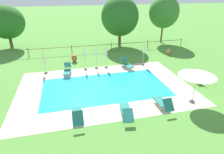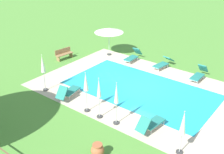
{
  "view_description": "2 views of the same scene",
  "coord_description": "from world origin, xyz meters",
  "px_view_note": "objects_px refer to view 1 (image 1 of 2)",
  "views": [
    {
      "loc": [
        -2.68,
        -13.32,
        7.17
      ],
      "look_at": [
        0.69,
        0.5,
        0.6
      ],
      "focal_mm": 30.93,
      "sensor_mm": 36.0,
      "label": 1
    },
    {
      "loc": [
        -8.49,
        13.89,
        8.8
      ],
      "look_at": [
        1.47,
        1.09,
        0.87
      ],
      "focal_mm": 45.01,
      "sensor_mm": 36.0,
      "label": 2
    }
  ],
  "objects_px": {
    "patio_umbrella_closed_row_centre": "(96,53)",
    "sun_lounger_south_near_corner": "(127,64)",
    "tree_far_west": "(120,17)",
    "terracotta_urn_near_fence": "(74,58)",
    "sun_lounger_north_far": "(67,70)",
    "patio_umbrella_closed_row_mid_east": "(144,49)",
    "sun_lounger_north_near_steps": "(77,115)",
    "tree_centre": "(6,22)",
    "patio_umbrella_open_foreground": "(198,74)",
    "patio_umbrella_closed_row_west": "(44,58)",
    "patio_umbrella_closed_row_mid_west": "(106,51)",
    "wooden_bench_lawn_side": "(196,75)",
    "tree_west_mid": "(164,12)",
    "sun_lounger_north_end": "(126,111)",
    "patio_umbrella_closed_row_east": "(85,54)",
    "terracotta_urn_by_tree": "(169,52)",
    "sun_lounger_north_mid": "(163,103)"
  },
  "relations": [
    {
      "from": "sun_lounger_north_end",
      "to": "patio_umbrella_closed_row_mid_west",
      "type": "xyz_separation_m",
      "value": [
        0.49,
        8.04,
        1.33
      ]
    },
    {
      "from": "tree_centre",
      "to": "terracotta_urn_near_fence",
      "type": "bearing_deg",
      "value": -43.49
    },
    {
      "from": "sun_lounger_south_near_corner",
      "to": "tree_far_west",
      "type": "height_order",
      "value": "tree_far_west"
    },
    {
      "from": "sun_lounger_north_mid",
      "to": "patio_umbrella_closed_row_east",
      "type": "distance_m",
      "value": 8.86
    },
    {
      "from": "patio_umbrella_closed_row_mid_west",
      "to": "sun_lounger_south_near_corner",
      "type": "bearing_deg",
      "value": -13.48
    },
    {
      "from": "patio_umbrella_closed_row_mid_east",
      "to": "tree_west_mid",
      "type": "height_order",
      "value": "tree_west_mid"
    },
    {
      "from": "patio_umbrella_closed_row_east",
      "to": "wooden_bench_lawn_side",
      "type": "relative_size",
      "value": 1.6
    },
    {
      "from": "wooden_bench_lawn_side",
      "to": "sun_lounger_north_mid",
      "type": "bearing_deg",
      "value": -146.15
    },
    {
      "from": "wooden_bench_lawn_side",
      "to": "terracotta_urn_near_fence",
      "type": "height_order",
      "value": "wooden_bench_lawn_side"
    },
    {
      "from": "patio_umbrella_closed_row_west",
      "to": "patio_umbrella_closed_row_centre",
      "type": "distance_m",
      "value": 4.76
    },
    {
      "from": "terracotta_urn_by_tree",
      "to": "tree_far_west",
      "type": "bearing_deg",
      "value": 131.37
    },
    {
      "from": "patio_umbrella_closed_row_mid_east",
      "to": "terracotta_urn_near_fence",
      "type": "distance_m",
      "value": 7.37
    },
    {
      "from": "sun_lounger_north_end",
      "to": "patio_umbrella_closed_row_east",
      "type": "bearing_deg",
      "value": 101.1
    },
    {
      "from": "sun_lounger_north_far",
      "to": "patio_umbrella_closed_row_mid_east",
      "type": "relative_size",
      "value": 0.76
    },
    {
      "from": "sun_lounger_south_near_corner",
      "to": "tree_far_west",
      "type": "relative_size",
      "value": 0.31
    },
    {
      "from": "wooden_bench_lawn_side",
      "to": "tree_far_west",
      "type": "height_order",
      "value": "tree_far_west"
    },
    {
      "from": "patio_umbrella_closed_row_centre",
      "to": "sun_lounger_south_near_corner",
      "type": "bearing_deg",
      "value": -9.82
    },
    {
      "from": "patio_umbrella_closed_row_mid_west",
      "to": "tree_west_mid",
      "type": "relative_size",
      "value": 0.39
    },
    {
      "from": "tree_centre",
      "to": "patio_umbrella_open_foreground",
      "type": "bearing_deg",
      "value": -49.13
    },
    {
      "from": "sun_lounger_north_far",
      "to": "tree_far_west",
      "type": "bearing_deg",
      "value": 48.06
    },
    {
      "from": "sun_lounger_north_near_steps",
      "to": "tree_west_mid",
      "type": "height_order",
      "value": "tree_west_mid"
    },
    {
      "from": "sun_lounger_north_end",
      "to": "patio_umbrella_closed_row_mid_west",
      "type": "distance_m",
      "value": 8.17
    },
    {
      "from": "tree_far_west",
      "to": "tree_centre",
      "type": "bearing_deg",
      "value": 169.97
    },
    {
      "from": "patio_umbrella_closed_row_west",
      "to": "patio_umbrella_closed_row_mid_west",
      "type": "relative_size",
      "value": 0.93
    },
    {
      "from": "patio_umbrella_closed_row_mid_east",
      "to": "tree_far_west",
      "type": "height_order",
      "value": "tree_far_west"
    },
    {
      "from": "sun_lounger_north_end",
      "to": "terracotta_urn_by_tree",
      "type": "relative_size",
      "value": 3.34
    },
    {
      "from": "patio_umbrella_closed_row_mid_east",
      "to": "tree_centre",
      "type": "xyz_separation_m",
      "value": [
        -14.43,
        9.95,
        1.59
      ]
    },
    {
      "from": "tree_far_west",
      "to": "terracotta_urn_near_fence",
      "type": "bearing_deg",
      "value": -142.94
    },
    {
      "from": "sun_lounger_north_far",
      "to": "terracotta_urn_by_tree",
      "type": "distance_m",
      "value": 12.07
    },
    {
      "from": "sun_lounger_north_near_steps",
      "to": "patio_umbrella_closed_row_east",
      "type": "xyz_separation_m",
      "value": [
        1.36,
        7.76,
        1.23
      ]
    },
    {
      "from": "patio_umbrella_open_foreground",
      "to": "wooden_bench_lawn_side",
      "type": "bearing_deg",
      "value": 51.73
    },
    {
      "from": "sun_lounger_north_near_steps",
      "to": "wooden_bench_lawn_side",
      "type": "bearing_deg",
      "value": 17.28
    },
    {
      "from": "sun_lounger_north_mid",
      "to": "sun_lounger_north_far",
      "type": "height_order",
      "value": "sun_lounger_north_far"
    },
    {
      "from": "patio_umbrella_closed_row_west",
      "to": "patio_umbrella_closed_row_mid_west",
      "type": "distance_m",
      "value": 5.73
    },
    {
      "from": "patio_umbrella_closed_row_centre",
      "to": "tree_west_mid",
      "type": "bearing_deg",
      "value": 35.66
    },
    {
      "from": "tree_centre",
      "to": "sun_lounger_north_mid",
      "type": "bearing_deg",
      "value": -54.08
    },
    {
      "from": "patio_umbrella_closed_row_east",
      "to": "sun_lounger_north_far",
      "type": "bearing_deg",
      "value": -159.34
    },
    {
      "from": "wooden_bench_lawn_side",
      "to": "terracotta_urn_by_tree",
      "type": "bearing_deg",
      "value": 80.22
    },
    {
      "from": "patio_umbrella_closed_row_east",
      "to": "tree_far_west",
      "type": "xyz_separation_m",
      "value": [
        5.47,
        7.35,
        2.24
      ]
    },
    {
      "from": "sun_lounger_north_end",
      "to": "wooden_bench_lawn_side",
      "type": "height_order",
      "value": "wooden_bench_lawn_side"
    },
    {
      "from": "sun_lounger_north_near_steps",
      "to": "terracotta_urn_near_fence",
      "type": "bearing_deg",
      "value": 87.38
    },
    {
      "from": "sun_lounger_north_near_steps",
      "to": "tree_centre",
      "type": "distance_m",
      "value": 19.23
    },
    {
      "from": "sun_lounger_south_near_corner",
      "to": "patio_umbrella_open_foreground",
      "type": "xyz_separation_m",
      "value": [
        2.46,
        -7.14,
        1.75
      ]
    },
    {
      "from": "sun_lounger_north_near_steps",
      "to": "sun_lounger_north_end",
      "type": "distance_m",
      "value": 2.94
    },
    {
      "from": "patio_umbrella_closed_row_centre",
      "to": "patio_umbrella_closed_row_mid_east",
      "type": "height_order",
      "value": "patio_umbrella_closed_row_mid_east"
    },
    {
      "from": "sun_lounger_north_near_steps",
      "to": "patio_umbrella_closed_row_mid_west",
      "type": "height_order",
      "value": "patio_umbrella_closed_row_mid_west"
    },
    {
      "from": "patio_umbrella_closed_row_centre",
      "to": "patio_umbrella_closed_row_east",
      "type": "xyz_separation_m",
      "value": [
        -1.08,
        -0.09,
        0.02
      ]
    },
    {
      "from": "sun_lounger_north_far",
      "to": "patio_umbrella_closed_row_mid_east",
      "type": "xyz_separation_m",
      "value": [
        7.58,
        0.53,
        1.3
      ]
    },
    {
      "from": "patio_umbrella_closed_row_mid_west",
      "to": "tree_centre",
      "type": "xyz_separation_m",
      "value": [
        -10.62,
        9.78,
        1.6
      ]
    },
    {
      "from": "sun_lounger_north_mid",
      "to": "patio_umbrella_closed_row_east",
      "type": "height_order",
      "value": "patio_umbrella_closed_row_east"
    }
  ]
}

